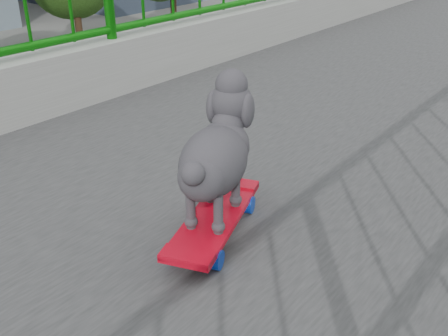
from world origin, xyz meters
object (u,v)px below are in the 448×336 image
object	(u,v)px
skateboard	(214,220)
car_3	(14,135)
car_1	(251,133)
poodle	(216,152)

from	to	relation	value
skateboard	car_3	size ratio (longest dim) A/B	0.10
skateboard	car_1	size ratio (longest dim) A/B	0.12
car_1	car_3	size ratio (longest dim) A/B	0.84
poodle	car_1	size ratio (longest dim) A/B	0.10
skateboard	poodle	bearing A→B (deg)	90.00
skateboard	poodle	xyz separation A→B (m)	(-0.01, 0.02, 0.23)
skateboard	poodle	world-z (taller)	poodle
poodle	skateboard	bearing A→B (deg)	-90.00
poodle	car_3	xyz separation A→B (m)	(-15.60, 7.64, -6.51)
poodle	car_1	xyz separation A→B (m)	(-9.20, 13.16, -6.54)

